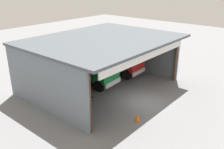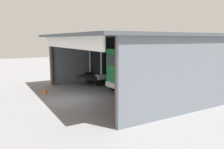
% 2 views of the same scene
% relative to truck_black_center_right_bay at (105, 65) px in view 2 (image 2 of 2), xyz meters
% --- Properties ---
extents(ground_plane, '(80.00, 80.00, 0.00)m').
position_rel_truck_black_center_right_bay_xyz_m(ground_plane, '(4.43, -5.15, -1.85)').
color(ground_plane, slate).
rests_on(ground_plane, ground).
extents(workshop_shed, '(13.29, 10.64, 4.85)m').
position_rel_truck_black_center_right_bay_xyz_m(workshop_shed, '(4.43, 0.40, 1.55)').
color(workshop_shed, slate).
rests_on(workshop_shed, ground).
extents(truck_black_center_right_bay, '(2.84, 4.46, 3.49)m').
position_rel_truck_black_center_right_bay_xyz_m(truck_black_center_right_bay, '(0.00, 0.00, 0.00)').
color(truck_black_center_right_bay, black).
rests_on(truck_black_center_right_bay, ground).
extents(truck_green_left_bay, '(2.76, 4.50, 3.68)m').
position_rel_truck_black_center_right_bay_xyz_m(truck_green_left_bay, '(4.50, -0.27, 0.10)').
color(truck_green_left_bay, '#197F3D').
rests_on(truck_green_left_bay, ground).
extents(truck_red_center_bay, '(2.73, 4.86, 3.65)m').
position_rel_truck_black_center_right_bay_xyz_m(truck_red_center_bay, '(8.55, -0.38, 0.08)').
color(truck_red_center_bay, red).
rests_on(truck_red_center_bay, ground).
extents(oil_drum, '(0.58, 0.58, 0.90)m').
position_rel_truck_black_center_right_bay_xyz_m(oil_drum, '(2.44, 3.16, -1.40)').
color(oil_drum, gold).
rests_on(oil_drum, ground).
extents(tool_cart, '(0.90, 0.60, 1.00)m').
position_rel_truck_black_center_right_bay_xyz_m(tool_cart, '(6.57, 2.70, -1.35)').
color(tool_cart, red).
rests_on(tool_cart, ground).
extents(traffic_cone, '(0.36, 0.36, 0.56)m').
position_rel_truck_black_center_right_bay_xyz_m(traffic_cone, '(1.64, -6.56, -1.57)').
color(traffic_cone, orange).
rests_on(traffic_cone, ground).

